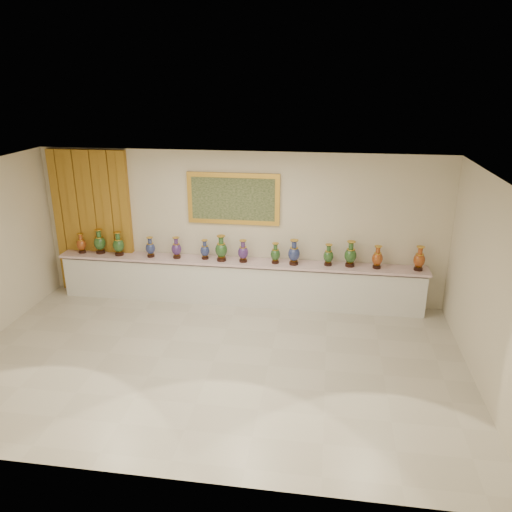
{
  "coord_description": "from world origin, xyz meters",
  "views": [
    {
      "loc": [
        1.69,
        -6.77,
        4.3
      ],
      "look_at": [
        0.44,
        1.7,
        1.22
      ],
      "focal_mm": 35.0,
      "sensor_mm": 36.0,
      "label": 1
    }
  ],
  "objects_px": {
    "vase_0": "(81,244)",
    "vase_1": "(100,243)",
    "counter": "(238,282)",
    "vase_2": "(118,245)"
  },
  "relations": [
    {
      "from": "counter",
      "to": "vase_0",
      "type": "height_order",
      "value": "vase_0"
    },
    {
      "from": "counter",
      "to": "vase_0",
      "type": "xyz_separation_m",
      "value": [
        -3.25,
        -0.01,
        0.65
      ]
    },
    {
      "from": "counter",
      "to": "vase_2",
      "type": "bearing_deg",
      "value": -179.01
    },
    {
      "from": "vase_0",
      "to": "vase_1",
      "type": "distance_m",
      "value": 0.39
    },
    {
      "from": "vase_2",
      "to": "vase_1",
      "type": "bearing_deg",
      "value": 171.98
    },
    {
      "from": "vase_0",
      "to": "vase_2",
      "type": "xyz_separation_m",
      "value": [
        0.81,
        -0.03,
        0.03
      ]
    },
    {
      "from": "vase_1",
      "to": "vase_2",
      "type": "height_order",
      "value": "vase_1"
    },
    {
      "from": "vase_0",
      "to": "vase_1",
      "type": "height_order",
      "value": "vase_1"
    },
    {
      "from": "counter",
      "to": "vase_0",
      "type": "relative_size",
      "value": 17.73
    },
    {
      "from": "counter",
      "to": "vase_2",
      "type": "xyz_separation_m",
      "value": [
        -2.44,
        -0.04,
        0.68
      ]
    }
  ]
}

